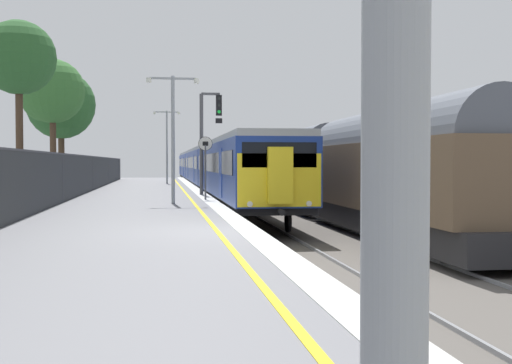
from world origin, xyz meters
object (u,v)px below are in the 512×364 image
signal_gantry (207,131)px  background_tree_centre (50,94)px  commuter_train_at_platform (208,166)px  background_tree_back (60,106)px  freight_train_adjacent_track (275,166)px  background_tree_left (18,61)px  speed_limit_sign (205,160)px  platform_lamp_far (167,140)px  platform_lamp_mid (173,127)px

signal_gantry → background_tree_centre: background_tree_centre is taller
commuter_train_at_platform → background_tree_centre: bearing=-128.6°
signal_gantry → background_tree_back: 15.22m
freight_train_adjacent_track → background_tree_left: 21.24m
background_tree_back → signal_gantry: bearing=-54.8°
freight_train_adjacent_track → speed_limit_sign: (-5.85, -16.61, 0.34)m
background_tree_left → background_tree_centre: bearing=92.0°
platform_lamp_far → background_tree_centre: bearing=-123.6°
platform_lamp_far → commuter_train_at_platform: bearing=36.0°
freight_train_adjacent_track → background_tree_centre: bearing=-160.4°
platform_lamp_mid → background_tree_left: background_tree_left is taller
signal_gantry → background_tree_left: bearing=-157.6°
background_tree_left → background_tree_centre: 10.69m
background_tree_centre → background_tree_back: background_tree_back is taller
platform_lamp_mid → background_tree_left: 7.80m
commuter_train_at_platform → background_tree_back: size_ratio=8.42×
platform_lamp_far → background_tree_back: 8.86m
platform_lamp_far → background_tree_left: 21.93m
platform_lamp_mid → background_tree_left: (-6.37, 3.44, 2.91)m
background_tree_centre → background_tree_left: bearing=-88.0°
commuter_train_at_platform → background_tree_back: 13.25m
platform_lamp_mid → platform_lamp_far: (-0.00, 24.26, 0.29)m
platform_lamp_far → background_tree_centre: background_tree_centre is taller
freight_train_adjacent_track → platform_lamp_mid: platform_lamp_mid is taller
platform_lamp_far → freight_train_adjacent_track: bearing=-35.4°
signal_gantry → background_tree_left: 9.21m
background_tree_back → commuter_train_at_platform: bearing=36.5°
commuter_train_at_platform → platform_lamp_far: size_ratio=11.72×
freight_train_adjacent_track → speed_limit_sign: bearing=-109.4°
freight_train_adjacent_track → platform_lamp_far: size_ratio=11.48×
platform_lamp_far → background_tree_centre: size_ratio=0.72×
platform_lamp_mid → platform_lamp_far: platform_lamp_far is taller
speed_limit_sign → platform_lamp_mid: platform_lamp_mid is taller
speed_limit_sign → background_tree_left: 8.85m
background_tree_centre → commuter_train_at_platform: bearing=51.4°
background_tree_left → signal_gantry: bearing=22.4°
speed_limit_sign → background_tree_left: size_ratio=0.36×
freight_train_adjacent_track → background_tree_left: bearing=-131.0°
freight_train_adjacent_track → background_tree_back: 14.69m
background_tree_back → platform_lamp_mid: bearing=-70.1°
speed_limit_sign → background_tree_centre: (-8.15, 11.62, 3.85)m
freight_train_adjacent_track → platform_lamp_far: (-7.25, 5.15, 1.85)m
signal_gantry → freight_train_adjacent_track: bearing=66.0°
commuter_train_at_platform → platform_lamp_mid: 26.87m
platform_lamp_far → background_tree_left: background_tree_left is taller
signal_gantry → platform_lamp_mid: signal_gantry is taller
background_tree_left → background_tree_back: size_ratio=0.99×
freight_train_adjacent_track → background_tree_centre: background_tree_centre is taller
background_tree_left → speed_limit_sign: bearing=-6.9°
signal_gantry → background_tree_back: background_tree_back is taller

